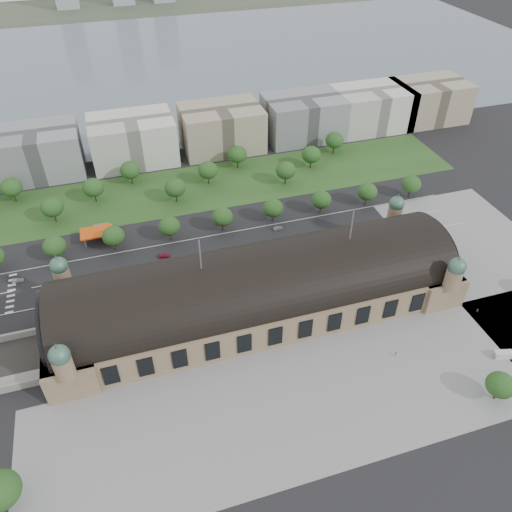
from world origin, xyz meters
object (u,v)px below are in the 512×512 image
object	(u,v)px
traffic_car_6	(391,220)
parked_car_2	(93,303)
traffic_car_5	(278,228)
pedestrian_0	(396,354)
parked_car_6	(142,287)
parked_car_3	(112,299)
van_south	(502,355)
bus_west	(207,264)
petrol_station	(99,231)
parked_car_5	(177,286)
traffic_car_2	(132,279)
traffic_car_3	(164,256)
parked_car_1	(112,296)
pedestrian_2	(477,310)
bus_east	(288,245)
traffic_car_1	(18,280)
traffic_car_4	(239,262)
parked_car_4	(104,296)
parked_car_0	(109,293)
bus_mid	(287,246)

from	to	relation	value
traffic_car_6	parked_car_2	distance (m)	137.26
traffic_car_5	pedestrian_0	size ratio (longest dim) A/B	2.43
parked_car_6	parked_car_2	bearing A→B (deg)	-104.81
parked_car_3	parked_car_2	bearing A→B (deg)	-128.61
traffic_car_5	parked_car_3	xyz separation A→B (m)	(-76.63, -25.26, 0.02)
van_south	bus_west	bearing A→B (deg)	152.25
traffic_car_5	parked_car_6	size ratio (longest dim) A/B	1.00
petrol_station	van_south	xyz separation A→B (m)	(126.93, -112.07, -1.68)
traffic_car_5	pedestrian_0	xyz separation A→B (m)	(14.33, -81.76, 0.18)
traffic_car_5	parked_car_5	xyz separation A→B (m)	(-51.22, -25.26, -0.09)
traffic_car_5	van_south	bearing A→B (deg)	-159.58
traffic_car_2	parked_car_3	xyz separation A→B (m)	(-8.67, -10.01, 0.07)
traffic_car_3	bus_west	bearing A→B (deg)	-119.82
traffic_car_3	parked_car_1	size ratio (longest dim) A/B	1.06
parked_car_2	van_south	xyz separation A→B (m)	(132.62, -67.84, 0.61)
pedestrian_2	bus_east	bearing A→B (deg)	18.25
traffic_car_1	parked_car_2	size ratio (longest dim) A/B	0.97
parked_car_2	parked_car_5	size ratio (longest dim) A/B	0.99
traffic_car_4	parked_car_1	xyz separation A→B (m)	(-52.84, -5.20, -0.14)
traffic_car_3	pedestrian_2	xyz separation A→B (m)	(107.35, -67.64, 0.24)
parked_car_3	petrol_station	bearing A→B (deg)	143.87
traffic_car_2	parked_car_1	xyz separation A→B (m)	(-8.52, -8.02, -0.02)
petrol_station	traffic_car_1	xyz separation A→B (m)	(-33.80, -21.84, -2.22)
parked_car_1	bus_west	bearing A→B (deg)	75.09
bus_east	van_south	distance (m)	92.52
parked_car_3	van_south	size ratio (longest dim) A/B	0.68
traffic_car_3	bus_west	xyz separation A→B (m)	(15.91, -12.30, 1.02)
traffic_car_5	traffic_car_3	bearing A→B (deg)	87.69
parked_car_1	parked_car_5	size ratio (longest dim) A/B	1.04
parked_car_3	pedestrian_0	distance (m)	107.08
bus_west	parked_car_4	bearing A→B (deg)	99.11
bus_east	pedestrian_2	distance (m)	79.34
traffic_car_5	bus_east	size ratio (longest dim) A/B	0.35
parked_car_1	traffic_car_3	bearing A→B (deg)	104.47
parked_car_1	bus_east	size ratio (longest dim) A/B	0.37
parked_car_4	parked_car_5	xyz separation A→B (m)	(28.12, -2.87, -0.04)
parked_car_3	bus_west	size ratio (longest dim) A/B	0.35
petrol_station	parked_car_0	size ratio (longest dim) A/B	3.45
parked_car_2	bus_mid	size ratio (longest dim) A/B	0.39
pedestrian_2	parked_car_0	bearing A→B (deg)	43.69
traffic_car_4	bus_west	distance (m)	13.62
parked_car_5	bus_east	xyz separation A→B (m)	(50.93, 10.67, 1.15)
parked_car_2	bus_east	xyz separation A→B (m)	(83.60, 10.62, 1.13)
bus_east	traffic_car_1	bearing A→B (deg)	83.05
traffic_car_2	pedestrian_0	size ratio (longest dim) A/B	2.68
parked_car_6	traffic_car_6	bearing A→B (deg)	69.25
parked_car_6	traffic_car_2	bearing A→B (deg)	-177.29
pedestrian_0	van_south	bearing A→B (deg)	-13.63
bus_west	pedestrian_0	distance (m)	82.86
traffic_car_1	bus_west	xyz separation A→B (m)	(74.82, -14.03, 1.02)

